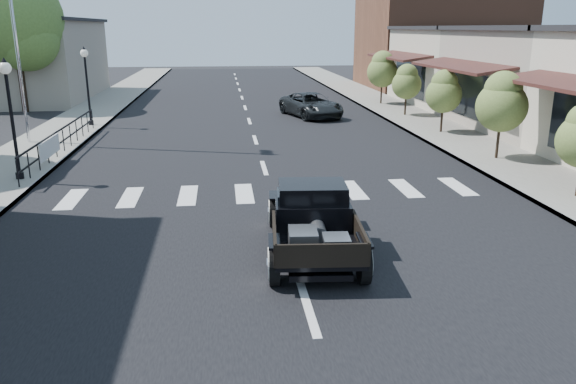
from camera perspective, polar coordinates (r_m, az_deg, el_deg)
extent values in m
plane|color=black|center=(12.48, -0.02, -5.33)|extent=(120.00, 120.00, 0.00)
cube|color=black|center=(26.94, -3.73, 6.50)|extent=(14.00, 80.00, 0.02)
cube|color=gray|center=(27.84, -21.58, 5.85)|extent=(3.00, 80.00, 0.15)
cube|color=gray|center=(28.64, 13.63, 6.80)|extent=(3.00, 80.00, 0.15)
cube|color=gray|center=(41.86, -26.29, 11.84)|extent=(10.00, 12.00, 5.00)
cube|color=#BFB6A1|center=(37.36, 19.73, 11.82)|extent=(10.00, 9.00, 4.50)
cube|color=brown|center=(46.67, 14.98, 14.47)|extent=(11.00, 10.00, 7.00)
imported|color=black|center=(30.27, 2.36, 8.79)|extent=(3.30, 4.92, 1.25)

